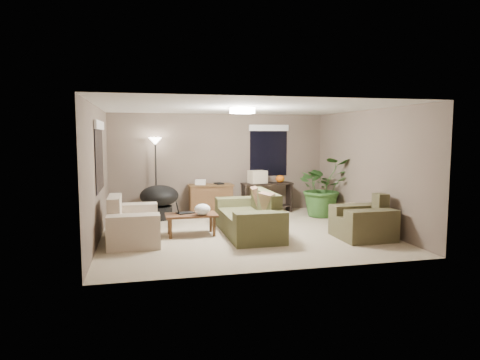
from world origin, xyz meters
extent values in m
plane|color=#C5B692|center=(0.00, 0.00, 0.00)|extent=(5.50, 5.50, 0.00)
plane|color=white|center=(0.00, 0.00, 2.50)|extent=(5.50, 5.50, 0.00)
plane|color=brown|center=(0.00, 2.50, 1.25)|extent=(5.50, 0.00, 5.50)
plane|color=brown|center=(0.00, -2.50, 1.25)|extent=(5.50, 0.00, 5.50)
plane|color=brown|center=(-2.75, 0.00, 1.25)|extent=(0.00, 5.00, 5.00)
plane|color=brown|center=(2.75, 0.00, 1.25)|extent=(0.00, 5.00, 5.00)
cube|color=#48492B|center=(0.09, -0.11, 0.21)|extent=(0.95, 1.48, 0.42)
cube|color=#4F5030|center=(0.45, -0.11, 0.64)|extent=(0.22, 1.48, 0.43)
cube|color=#505130|center=(0.09, -1.03, 0.30)|extent=(0.95, 0.36, 0.60)
cube|color=#47492B|center=(0.09, 0.81, 0.30)|extent=(0.95, 0.36, 0.60)
cube|color=#8C7251|center=(0.39, -0.56, 0.65)|extent=(0.34, 0.49, 0.47)
cube|color=#8C7251|center=(0.39, 0.34, 0.65)|extent=(0.29, 0.48, 0.47)
cube|color=#BDB7A2|center=(-2.11, -0.17, 0.21)|extent=(0.90, 0.88, 0.42)
cube|color=beige|center=(-2.45, -0.17, 0.64)|extent=(0.22, 0.88, 0.43)
cube|color=beige|center=(-2.11, -0.79, 0.30)|extent=(0.90, 0.36, 0.60)
cube|color=beige|center=(-2.11, 0.45, 0.30)|extent=(0.90, 0.36, 0.60)
cube|color=#4E492E|center=(2.12, -0.98, 0.21)|extent=(0.95, 0.28, 0.42)
cube|color=#46422A|center=(2.49, -0.98, 0.64)|extent=(0.22, 0.28, 0.43)
cube|color=#4E492F|center=(2.12, -1.30, 0.30)|extent=(0.95, 0.36, 0.60)
cube|color=#4C472D|center=(2.12, -0.66, 0.30)|extent=(0.95, 0.36, 0.60)
cube|color=brown|center=(-1.02, 0.03, 0.40)|extent=(1.00, 0.55, 0.04)
cylinder|color=brown|center=(-1.44, -0.17, 0.19)|extent=(0.06, 0.06, 0.38)
cylinder|color=brown|center=(-0.60, -0.17, 0.19)|extent=(0.06, 0.06, 0.38)
cylinder|color=brown|center=(-1.44, 0.23, 0.19)|extent=(0.06, 0.06, 0.38)
cylinder|color=brown|center=(-0.60, 0.23, 0.19)|extent=(0.06, 0.06, 0.38)
cube|color=black|center=(-1.12, 0.13, 0.43)|extent=(0.39, 0.33, 0.02)
cube|color=black|center=(-1.28, 0.13, 0.55)|extent=(0.08, 0.23, 0.22)
ellipsoid|color=white|center=(-0.82, -0.12, 0.53)|extent=(0.37, 0.35, 0.22)
cube|color=brown|center=(-0.29, 2.16, 0.35)|extent=(1.05, 0.45, 0.71)
cube|color=brown|center=(-0.29, 2.16, 0.73)|extent=(1.10, 0.50, 0.04)
cube|color=silver|center=(-0.54, 2.16, 0.81)|extent=(0.29, 0.25, 0.12)
cube|color=black|center=(-0.09, 2.11, 0.77)|extent=(0.25, 0.27, 0.04)
cube|color=black|center=(1.16, 2.16, 0.73)|extent=(1.30, 0.40, 0.04)
cube|color=black|center=(0.56, 2.16, 0.35)|extent=(0.05, 0.38, 0.71)
cube|color=black|center=(1.76, 2.16, 0.35)|extent=(0.05, 0.38, 0.71)
cube|color=black|center=(1.16, 2.16, 0.15)|extent=(1.25, 0.36, 0.03)
ellipsoid|color=orange|center=(1.51, 2.16, 0.84)|extent=(0.29, 0.29, 0.19)
cube|color=beige|center=(0.91, 2.16, 0.91)|extent=(0.48, 0.40, 0.32)
cylinder|color=black|center=(-1.56, 1.83, 0.15)|extent=(0.60, 0.60, 0.30)
ellipsoid|color=black|center=(-1.56, 1.83, 0.55)|extent=(1.05, 1.05, 0.50)
cylinder|color=black|center=(-1.61, 2.22, 0.01)|extent=(0.28, 0.28, 0.02)
cylinder|color=black|center=(-1.61, 2.22, 0.90)|extent=(0.04, 0.04, 1.78)
cone|color=white|center=(-1.61, 2.22, 1.82)|extent=(0.32, 0.32, 0.18)
cylinder|color=white|center=(0.00, 0.00, 2.44)|extent=(0.50, 0.50, 0.10)
imported|color=#2D5923|center=(2.32, 1.28, 0.56)|extent=(1.30, 1.44, 1.12)
cube|color=tan|center=(2.42, 0.04, 0.01)|extent=(0.32, 0.32, 0.03)
cylinder|color=tan|center=(2.42, 0.04, 0.25)|extent=(0.12, 0.12, 0.44)
cube|color=tan|center=(2.42, 0.04, 0.48)|extent=(0.22, 0.22, 0.03)
cube|color=black|center=(-2.73, 0.30, 1.55)|extent=(0.01, 1.50, 1.30)
cube|color=white|center=(-2.71, 0.30, 2.15)|extent=(0.05, 1.56, 0.16)
cube|color=black|center=(1.30, 2.48, 1.55)|extent=(1.00, 0.01, 1.30)
cube|color=white|center=(1.30, 2.46, 2.15)|extent=(1.06, 0.05, 0.16)
camera|label=1|loc=(-1.97, -8.24, 1.96)|focal=32.00mm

